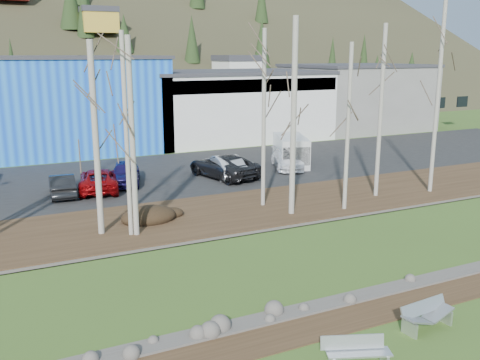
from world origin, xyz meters
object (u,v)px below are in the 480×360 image
bench_intact (357,352)px  bench_damaged (426,315)px  car_2 (99,180)px  car_4 (225,166)px  van_white (291,151)px  car_6 (287,159)px  car_1 (62,185)px  car_3 (125,173)px  car_5 (224,166)px

bench_intact → bench_damaged: bench_intact is taller
bench_damaged → car_2: bearing=100.2°
car_2 → car_4: size_ratio=1.06×
van_white → car_6: bearing=-114.3°
bench_intact → car_2: car_2 is taller
bench_intact → van_white: (12.40, 23.85, 0.79)m
bench_damaged → car_6: bearing=65.1°
car_1 → car_4: car_4 is taller
car_2 → car_3: car_3 is taller
car_3 → van_white: bearing=18.9°
bench_damaged → car_6: (8.20, 22.23, 0.40)m
car_5 → van_white: 6.52m
bench_intact → car_6: (11.53, 23.00, 0.38)m
bench_intact → car_2: 22.48m
car_5 → car_6: size_ratio=1.22×
bench_damaged → car_3: 22.83m
car_2 → car_4: 8.62m
car_5 → car_4: bearing=-146.2°
bench_intact → car_5: car_5 is taller
car_1 → car_4: size_ratio=0.85×
bench_intact → car_3: car_3 is taller
car_4 → bench_damaged: bearing=87.6°
bench_intact → car_4: car_4 is taller
car_4 → car_2: bearing=5.7°
car_5 → van_white: (6.33, 1.55, 0.29)m
car_1 → car_6: size_ratio=0.85×
car_4 → car_6: size_ratio=0.99×
car_4 → van_white: 6.38m
car_4 → car_3: bearing=-2.0°
car_5 → bench_intact: bearing=61.7°
car_5 → van_white: van_white is taller
bench_intact → car_3: 23.28m
car_1 → car_3: bearing=-159.7°
bench_damaged → car_4: size_ratio=0.41×
car_1 → car_2: car_2 is taller
car_3 → car_4: 6.77m
bench_intact → car_4: (6.19, 22.43, 0.47)m
car_1 → car_2: bearing=-168.9°
bench_damaged → car_4: car_4 is taller
bench_intact → car_1: (-4.66, 22.08, 0.35)m
bench_damaged → car_5: bearing=78.1°
car_1 → van_white: bearing=-169.9°
car_2 → car_5: bearing=-168.0°
car_1 → car_3: 4.31m
bench_damaged → car_2: (-5.75, 21.58, 0.40)m
bench_intact → van_white: size_ratio=0.34×
bench_intact → car_4: 23.27m
van_white → bench_intact: bearing=-95.8°
bench_damaged → car_1: car_1 is taller
car_3 → car_6: car_3 is taller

